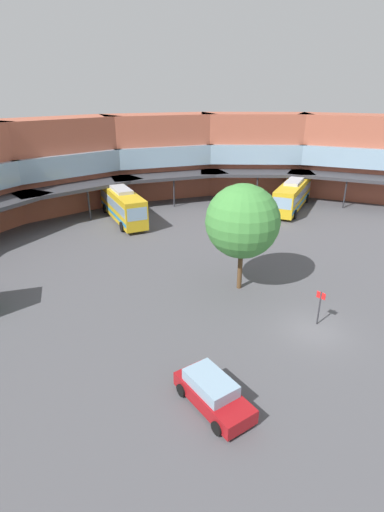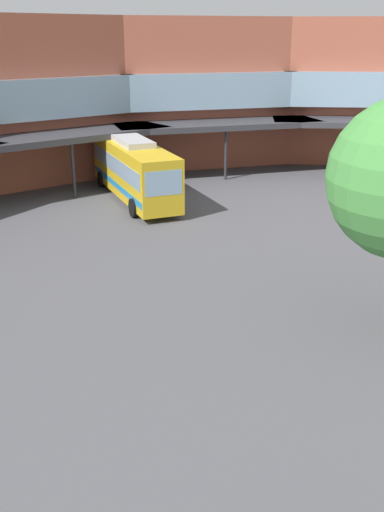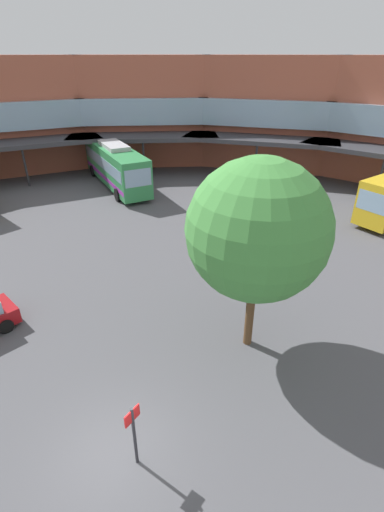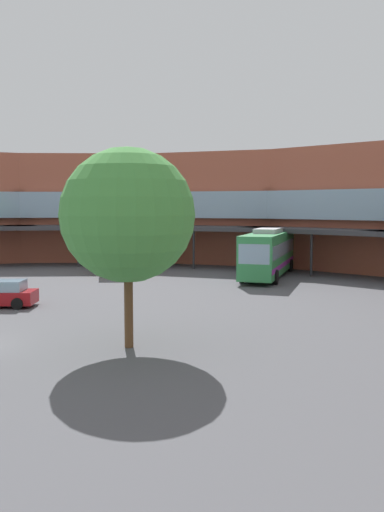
# 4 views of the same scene
# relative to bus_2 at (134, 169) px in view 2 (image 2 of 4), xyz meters

# --- Properties ---
(station_building) EXTENTS (80.19, 44.72, 11.04)m
(station_building) POSITION_rel_bus_2_xyz_m (-12.68, -2.79, 3.61)
(station_building) COLOR #AD5942
(station_building) RESTS_ON ground
(bus_2) EXTENTS (8.70, 10.41, 3.84)m
(bus_2) POSITION_rel_bus_2_xyz_m (0.00, 0.00, 0.00)
(bus_2) COLOR gold
(bus_2) RESTS_ON ground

